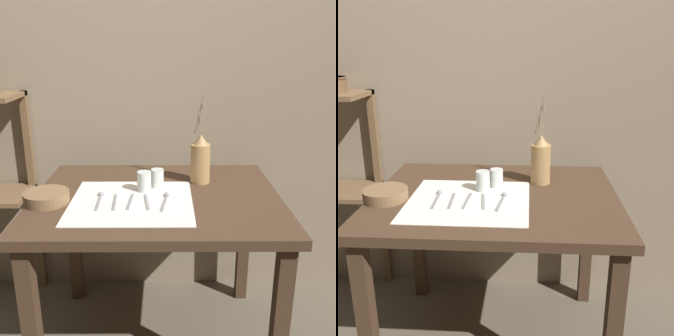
{
  "view_description": "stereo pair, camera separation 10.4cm",
  "coord_description": "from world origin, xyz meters",
  "views": [
    {
      "loc": [
        0.04,
        -1.58,
        1.41
      ],
      "look_at": [
        0.05,
        0.0,
        0.89
      ],
      "focal_mm": 42.0,
      "sensor_mm": 36.0,
      "label": 1
    },
    {
      "loc": [
        0.14,
        -1.58,
        1.41
      ],
      "look_at": [
        0.05,
        0.0,
        0.89
      ],
      "focal_mm": 42.0,
      "sensor_mm": 36.0,
      "label": 2
    }
  ],
  "objects": [
    {
      "name": "spoon_outer",
      "position": [
        0.04,
        -0.06,
        0.78
      ],
      "size": [
        0.04,
        0.18,
        0.02
      ],
      "color": "gray",
      "rests_on": "wooden_table"
    },
    {
      "name": "wooden_bowl",
      "position": [
        -0.45,
        -0.09,
        0.8
      ],
      "size": [
        0.18,
        0.18,
        0.05
      ],
      "color": "brown",
      "rests_on": "wooden_table"
    },
    {
      "name": "glass_tumbler_near",
      "position": [
        -0.06,
        0.04,
        0.82
      ],
      "size": [
        0.06,
        0.06,
        0.09
      ],
      "color": "silver",
      "rests_on": "wooden_table"
    },
    {
      "name": "spoon_inner",
      "position": [
        -0.24,
        -0.05,
        0.78
      ],
      "size": [
        0.02,
        0.18,
        0.02
      ],
      "color": "gray",
      "rests_on": "wooden_table"
    },
    {
      "name": "knife_center",
      "position": [
        -0.04,
        -0.09,
        0.78
      ],
      "size": [
        0.03,
        0.17,
        0.0
      ],
      "color": "gray",
      "rests_on": "wooden_table"
    },
    {
      "name": "pitcher_with_flowers",
      "position": [
        0.2,
        0.16,
        0.88
      ],
      "size": [
        0.09,
        0.09,
        0.43
      ],
      "color": "#A87F4C",
      "rests_on": "wooden_table"
    },
    {
      "name": "fork_inner",
      "position": [
        -0.17,
        -0.1,
        0.78
      ],
      "size": [
        0.02,
        0.17,
        0.0
      ],
      "color": "gray",
      "rests_on": "wooden_table"
    },
    {
      "name": "fork_outer",
      "position": [
        -0.11,
        -0.09,
        0.78
      ],
      "size": [
        0.02,
        0.17,
        0.0
      ],
      "color": "gray",
      "rests_on": "wooden_table"
    },
    {
      "name": "linen_cloth",
      "position": [
        -0.1,
        -0.08,
        0.78
      ],
      "size": [
        0.5,
        0.47,
        0.0
      ],
      "color": "silver",
      "rests_on": "wooden_table"
    },
    {
      "name": "glass_tumbler_far",
      "position": [
        -0.0,
        0.08,
        0.82
      ],
      "size": [
        0.06,
        0.06,
        0.08
      ],
      "color": "silver",
      "rests_on": "wooden_table"
    },
    {
      "name": "stone_wall_back",
      "position": [
        0.0,
        0.53,
        1.2
      ],
      "size": [
        7.0,
        0.06,
        2.4
      ],
      "color": "gray",
      "rests_on": "ground_plane"
    },
    {
      "name": "wooden_table",
      "position": [
        0.0,
        0.0,
        0.66
      ],
      "size": [
        1.05,
        0.84,
        0.77
      ],
      "color": "#422D1E",
      "rests_on": "ground_plane"
    }
  ]
}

